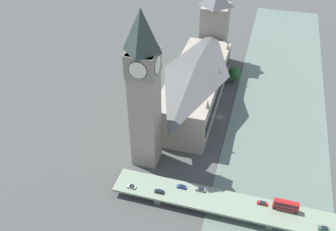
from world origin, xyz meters
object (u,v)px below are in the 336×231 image
Objects in this scene: parliament_hall at (196,84)px; double_decker_bus_mid at (286,205)px; victoria_tower at (214,29)px; car_northbound_mid at (159,191)px; road_bridge at (271,214)px; car_southbound_tail at (201,189)px; clock_tower at (144,89)px; car_southbound_lead at (132,187)px; car_southbound_mid at (262,203)px; car_northbound_lead at (182,187)px; car_southbound_extra at (324,228)px.

double_decker_bus_mid is (-56.01, 71.72, -7.42)m from parliament_hall.
victoria_tower is 12.33× the size of car_northbound_mid.
road_bridge is 31.96m from car_southbound_tail.
clock_tower reaches higher than car_southbound_tail.
car_southbound_lead is 0.88× the size of car_southbound_tail.
parliament_hall is at bearing -52.01° from double_decker_bus_mid.
road_bridge is at bearing 140.02° from car_southbound_mid.
car_southbound_lead is 0.88× the size of car_southbound_mid.
road_bridge is at bearing 30.06° from double_decker_bus_mid.
victoria_tower is 12.38× the size of car_northbound_lead.
car_southbound_lead reaches higher than car_southbound_extra.
victoria_tower is 12.11× the size of car_southbound_tail.
clock_tower is 44.92m from car_southbound_lead.
car_southbound_lead is at bearing 81.24° from parliament_hall.
car_southbound_extra is at bearing 158.83° from double_decker_bus_mid.
parliament_hall is 62.17m from clock_tower.
car_northbound_mid reaches higher than car_southbound_extra.
double_decker_bus_mid is (-68.93, 17.85, -35.62)m from clock_tower.
car_northbound_lead is (-9.99, 72.04, -9.49)m from parliament_hall.
double_decker_bus_mid is 2.39× the size of car_southbound_tail.
car_northbound_lead is 0.97× the size of car_southbound_mid.
double_decker_bus_mid reaches higher than car_southbound_lead.
double_decker_bus_mid reaches higher than car_northbound_lead.
car_southbound_mid is (-45.35, -6.14, -0.03)m from car_northbound_mid.
car_southbound_mid is (-46.42, 128.17, -19.98)m from victoria_tower.
victoria_tower reaches higher than road_bridge.
victoria_tower reaches higher than car_southbound_mid.
car_northbound_lead is at bearing -163.96° from car_southbound_lead.
parliament_hall is 0.62× the size of road_bridge.
car_southbound_tail is 53.36m from car_southbound_extra.
clock_tower reaches higher than parliament_hall.
car_southbound_tail is (-18.79, 128.01, -19.89)m from victoria_tower.
clock_tower is 52.17m from car_southbound_tail.
car_northbound_mid reaches higher than road_bridge.
parliament_hall is 79.87m from car_southbound_lead.
car_southbound_lead is (13.09, 0.74, 0.04)m from car_northbound_mid.
car_southbound_extra is (-52.97, 6.46, -0.11)m from car_southbound_tail.
victoria_tower is 137.78m from car_southbound_mid.
parliament_hall reaches higher than car_southbound_lead.
car_southbound_lead reaches higher than car_southbound_mid.
car_northbound_mid is at bearing 19.58° from car_southbound_tail.
parliament_hall is 106.23m from car_southbound_extra.
parliament_hall is at bearing -82.10° from car_northbound_lead.
car_southbound_mid reaches higher than car_southbound_extra.
car_northbound_lead is 36.38m from car_southbound_mid.
clock_tower is at bearing -18.38° from road_bridge.
parliament_hall is at bearing -98.76° from car_southbound_lead.
parliament_hall is at bearing -57.04° from car_southbound_mid.
clock_tower reaches higher than car_northbound_mid.
car_southbound_tail is at bearing 98.35° from victoria_tower.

